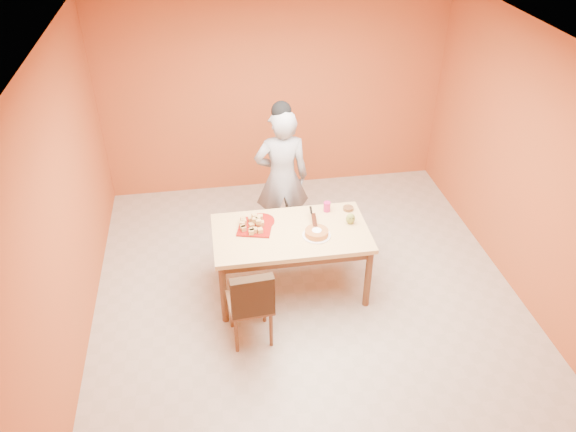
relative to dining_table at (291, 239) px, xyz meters
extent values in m
plane|color=#BCB4A0|center=(0.16, -0.24, -0.67)|extent=(5.00, 5.00, 0.00)
plane|color=white|center=(0.16, -0.24, 2.03)|extent=(5.00, 5.00, 0.00)
plane|color=#AF5528|center=(0.16, 2.26, 0.68)|extent=(4.50, 0.00, 4.50)
plane|color=#AF5528|center=(-2.09, -0.24, 0.68)|extent=(0.00, 5.00, 5.00)
plane|color=#AF5528|center=(2.41, -0.24, 0.68)|extent=(0.00, 5.00, 5.00)
cube|color=tan|center=(0.00, 0.00, 0.07)|extent=(1.60, 0.90, 0.05)
cube|color=brown|center=(0.00, 0.00, -0.01)|extent=(1.48, 0.78, 0.10)
cylinder|color=brown|center=(-0.74, -0.39, -0.31)|extent=(0.07, 0.07, 0.71)
cylinder|color=brown|center=(-0.74, 0.39, -0.31)|extent=(0.07, 0.07, 0.71)
cylinder|color=brown|center=(0.74, -0.39, -0.31)|extent=(0.07, 0.07, 0.71)
cylinder|color=brown|center=(0.74, 0.39, -0.31)|extent=(0.07, 0.07, 0.71)
imported|color=gray|center=(0.04, 0.91, 0.19)|extent=(0.63, 0.42, 1.72)
cube|color=maroon|center=(-0.36, 0.12, 0.10)|extent=(0.41, 0.41, 0.02)
cylinder|color=maroon|center=(-0.28, 0.22, 0.10)|extent=(0.37, 0.37, 0.02)
cylinder|color=white|center=(0.25, -0.12, 0.10)|extent=(0.33, 0.33, 0.01)
cylinder|color=#C07431|center=(0.25, -0.12, 0.13)|extent=(0.27, 0.27, 0.05)
cube|color=white|center=(0.26, 0.06, 0.17)|extent=(0.07, 0.25, 0.01)
ellipsoid|color=olive|center=(0.64, 0.04, 0.15)|extent=(0.12, 0.10, 0.12)
cylinder|color=#B61B5D|center=(0.45, 0.31, 0.15)|extent=(0.08, 0.08, 0.11)
cylinder|color=#381A0F|center=(0.68, 0.30, 0.11)|extent=(0.12, 0.12, 0.03)
camera|label=1|loc=(-0.77, -4.61, 3.46)|focal=35.00mm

